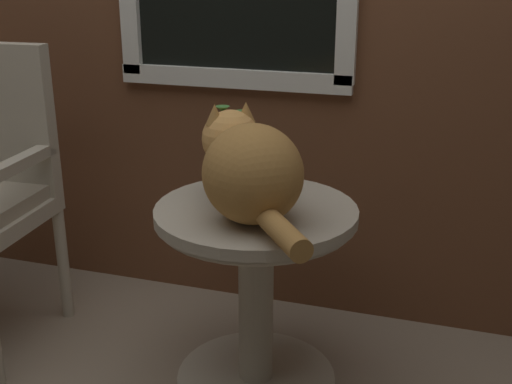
{
  "coord_description": "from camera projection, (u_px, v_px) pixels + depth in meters",
  "views": [
    {
      "loc": [
        0.82,
        -1.59,
        1.34
      ],
      "look_at": [
        0.26,
        0.18,
        0.68
      ],
      "focal_mm": 45.86,
      "sensor_mm": 36.0,
      "label": 1
    }
  ],
  "objects": [
    {
      "name": "wicker_side_table",
      "position": [
        256.0,
        270.0,
        2.05
      ],
      "size": [
        0.62,
        0.62,
        0.63
      ],
      "color": "#B2A893",
      "rests_on": "ground_plane"
    },
    {
      "name": "cat",
      "position": [
        249.0,
        168.0,
        1.86
      ],
      "size": [
        0.45,
        0.55,
        0.3
      ],
      "color": "#AD7A3D",
      "rests_on": "wicker_side_table"
    },
    {
      "name": "pewter_vase_with_ivy",
      "position": [
        236.0,
        167.0,
        2.08
      ],
      "size": [
        0.11,
        0.11,
        0.29
      ],
      "color": "gray",
      "rests_on": "wicker_side_table"
    }
  ]
}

